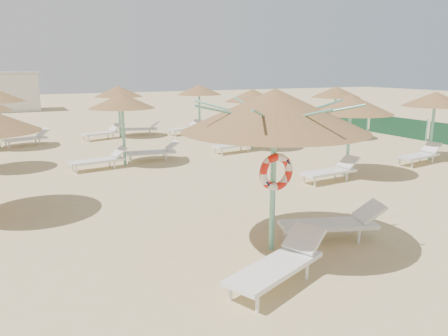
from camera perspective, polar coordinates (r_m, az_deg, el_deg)
name	(u,v)px	position (r m, az deg, el deg)	size (l,w,h in m)	color
ground	(280,251)	(8.83, 7.28, -10.75)	(120.00, 120.00, 0.00)	tan
main_palapa	(275,111)	(8.24, 6.66, 7.45)	(3.54, 3.54, 3.17)	#68B59E
lounger_main_a	(280,263)	(7.48, 7.36, -12.18)	(2.21, 1.40, 0.77)	white
lounger_main_b	(335,223)	(9.50, 14.25, -6.92)	(2.24, 1.31, 0.78)	white
palapa_field	(152,99)	(18.44, -9.39, 8.87)	(19.74, 18.73, 2.72)	#68B59E
windbreak_fence	(397,127)	(25.11, 21.66, 5.04)	(0.08, 19.84, 1.10)	#1B522A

